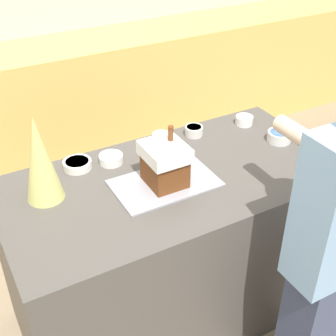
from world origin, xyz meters
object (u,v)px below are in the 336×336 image
at_px(baking_tray, 165,183).
at_px(candy_bowl_near_tray_left, 244,120).
at_px(candy_bowl_center_rear, 161,137).
at_px(candy_bowl_behind_tray, 194,130).
at_px(gingerbread_house, 165,163).
at_px(candy_bowl_beside_tree, 111,158).
at_px(decorative_tree, 40,159).
at_px(candy_bowl_front_corner, 279,136).
at_px(candy_bowl_far_left, 77,164).

relative_size(baking_tray, candy_bowl_near_tray_left, 4.90).
bearing_deg(candy_bowl_center_rear, candy_bowl_behind_tray, -9.92).
xyz_separation_m(gingerbread_house, candy_bowl_near_tray_left, (0.65, 0.29, -0.08)).
height_order(candy_bowl_beside_tree, candy_bowl_near_tray_left, candy_bowl_near_tray_left).
distance_m(candy_bowl_behind_tray, candy_bowl_beside_tree, 0.49).
distance_m(candy_bowl_center_rear, candy_bowl_beside_tree, 0.32).
bearing_deg(decorative_tree, candy_bowl_beside_tree, 18.66).
bearing_deg(gingerbread_house, candy_bowl_front_corner, 4.23).
distance_m(baking_tray, candy_bowl_front_corner, 0.70).
height_order(gingerbread_house, candy_bowl_beside_tree, gingerbread_house).
distance_m(candy_bowl_far_left, candy_bowl_front_corner, 1.03).
xyz_separation_m(gingerbread_house, candy_bowl_behind_tray, (0.34, 0.32, -0.08)).
distance_m(candy_bowl_center_rear, candy_bowl_near_tray_left, 0.49).
bearing_deg(candy_bowl_behind_tray, decorative_tree, -169.41).
relative_size(gingerbread_house, candy_bowl_front_corner, 2.14).
bearing_deg(candy_bowl_near_tray_left, baking_tray, -156.16).
relative_size(candy_bowl_center_rear, candy_bowl_near_tray_left, 0.98).
distance_m(candy_bowl_center_rear, candy_bowl_behind_tray, 0.18).
bearing_deg(candy_bowl_near_tray_left, decorative_tree, -173.63).
bearing_deg(gingerbread_house, baking_tray, -144.71).
height_order(gingerbread_house, candy_bowl_front_corner, gingerbread_house).
bearing_deg(candy_bowl_center_rear, candy_bowl_far_left, -175.62).
distance_m(candy_bowl_center_rear, candy_bowl_front_corner, 0.61).
height_order(decorative_tree, candy_bowl_center_rear, decorative_tree).
height_order(baking_tray, candy_bowl_far_left, candy_bowl_far_left).
height_order(candy_bowl_center_rear, candy_bowl_behind_tray, candy_bowl_behind_tray).
bearing_deg(candy_bowl_beside_tree, candy_bowl_front_corner, -15.11).
xyz_separation_m(candy_bowl_far_left, candy_bowl_behind_tray, (0.64, 0.00, 0.01)).
distance_m(decorative_tree, candy_bowl_beside_tree, 0.41).
xyz_separation_m(decorative_tree, candy_bowl_behind_tray, (0.84, 0.16, -0.17)).
relative_size(candy_bowl_beside_tree, candy_bowl_front_corner, 0.94).
distance_m(baking_tray, candy_bowl_behind_tray, 0.47).
bearing_deg(candy_bowl_center_rear, candy_bowl_near_tray_left, -7.13).
bearing_deg(candy_bowl_far_left, candy_bowl_front_corner, -14.62).
height_order(baking_tray, decorative_tree, decorative_tree).
distance_m(candy_bowl_beside_tree, candy_bowl_near_tray_left, 0.79).
distance_m(candy_bowl_behind_tray, candy_bowl_near_tray_left, 0.31).
height_order(decorative_tree, candy_bowl_behind_tray, decorative_tree).
bearing_deg(candy_bowl_front_corner, gingerbread_house, -175.77).
distance_m(gingerbread_house, candy_bowl_near_tray_left, 0.71).
relative_size(gingerbread_house, candy_bowl_beside_tree, 2.28).
bearing_deg(decorative_tree, candy_bowl_near_tray_left, 6.37).
height_order(candy_bowl_far_left, candy_bowl_behind_tray, candy_bowl_behind_tray).
distance_m(baking_tray, gingerbread_house, 0.11).
bearing_deg(gingerbread_house, decorative_tree, 162.18).
bearing_deg(baking_tray, decorative_tree, 162.15).
relative_size(decorative_tree, candy_bowl_front_corner, 3.19).
height_order(candy_bowl_far_left, candy_bowl_beside_tree, candy_bowl_beside_tree).
bearing_deg(candy_bowl_near_tray_left, candy_bowl_beside_tree, -179.38).
bearing_deg(candy_bowl_center_rear, baking_tray, -115.66).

